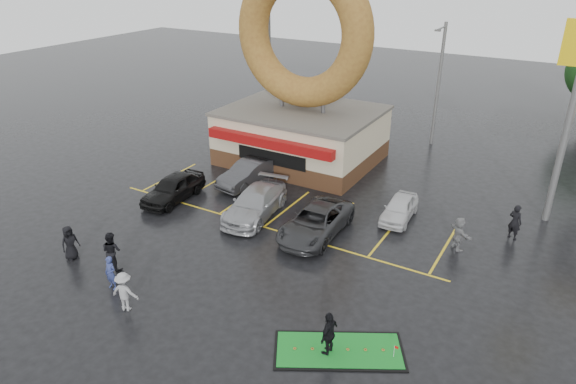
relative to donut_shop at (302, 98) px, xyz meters
The scene contains 18 objects.
ground 14.04m from the donut_shop, 76.98° to the right, with size 120.00×120.00×0.00m, color black.
donut_shop is the anchor object (origin of this frame).
streetlight_left 9.87m from the donut_shop, 135.22° to the left, with size 0.40×2.21×9.00m.
streetlight_mid 10.59m from the donut_shop, 48.62° to the left, with size 0.40×2.21×9.00m.
car_black 10.73m from the donut_shop, 109.94° to the right, with size 1.82×4.53×1.54m, color black.
car_dgrey 6.51m from the donut_shop, 99.03° to the right, with size 1.62×4.65×1.53m, color #313133.
car_silver 9.63m from the donut_shop, 77.79° to the right, with size 2.18×5.36×1.56m, color #9B9CA0.
car_grey 11.23m from the donut_shop, 56.95° to the right, with size 2.48×5.39×1.50m, color #2F3032.
car_white 10.92m from the donut_shop, 29.09° to the right, with size 1.50×3.72×1.27m, color silver.
person_blue 17.97m from the donut_shop, 89.23° to the right, with size 0.58×0.38×1.58m, color navy.
person_blackjkt 16.86m from the donut_shop, 93.12° to the right, with size 0.93×0.72×1.91m, color black.
person_hoodie 18.78m from the donut_shop, 84.13° to the right, with size 1.14×0.65×1.76m, color #9B9B9E.
person_bystander 17.56m from the donut_shop, 101.09° to the right, with size 0.85×0.55×1.74m, color black.
person_cameraman 19.69m from the donut_shop, 58.05° to the right, with size 1.08×0.45×1.85m, color black.
person_walker_near 14.60m from the donut_shop, 27.75° to the right, with size 1.63×0.52×1.75m, color gray.
person_walker_far 15.69m from the donut_shop, 15.44° to the right, with size 0.69×0.46×1.91m, color black.
dumpster 6.11m from the donut_shop, 160.59° to the right, with size 1.80×1.20×1.30m, color #19431D.
putting_green 19.77m from the donut_shop, 56.83° to the right, with size 5.22×4.16×0.60m.
Camera 1 is at (13.35, -16.83, 13.53)m, focal length 32.00 mm.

